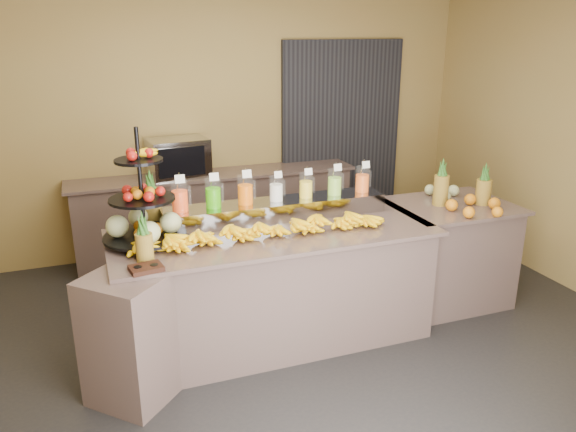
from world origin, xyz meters
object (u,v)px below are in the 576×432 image
fruit_stand (149,213)px  oven_warmer (178,158)px  pitcher_tray (276,209)px  right_fruit_pile (468,199)px  banana_heap (261,227)px  condiment_caddy (146,268)px

fruit_stand → oven_warmer: bearing=86.7°
pitcher_tray → right_fruit_pile: (1.64, -0.32, 0.01)m
banana_heap → right_fruit_pile: size_ratio=3.91×
condiment_caddy → pitcher_tray: bearing=31.8°
banana_heap → fruit_stand: fruit_stand is taller
condiment_caddy → oven_warmer: bearing=75.2°
condiment_caddy → right_fruit_pile: right_fruit_pile is taller
pitcher_tray → fruit_stand: fruit_stand is taller
banana_heap → fruit_stand: bearing=166.6°
pitcher_tray → banana_heap: bearing=-124.1°
right_fruit_pile → oven_warmer: bearing=137.1°
banana_heap → oven_warmer: bearing=97.2°
condiment_caddy → oven_warmer: 2.46m
banana_heap → fruit_stand: (-0.79, 0.19, 0.14)m
fruit_stand → right_fruit_pile: size_ratio=1.66×
fruit_stand → condiment_caddy: fruit_stand is taller
banana_heap → condiment_caddy: bearing=-159.2°
pitcher_tray → banana_heap: 0.44m
pitcher_tray → oven_warmer: size_ratio=3.08×
fruit_stand → right_fruit_pile: 2.68m
condiment_caddy → right_fruit_pile: bearing=7.8°
fruit_stand → condiment_caddy: size_ratio=4.11×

